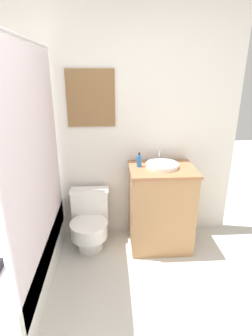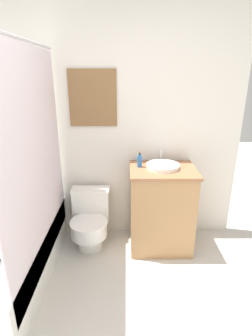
# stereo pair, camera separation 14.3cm
# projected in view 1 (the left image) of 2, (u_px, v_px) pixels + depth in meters

# --- Properties ---
(wall_back) EXTENTS (3.05, 0.07, 2.50)m
(wall_back) POSITION_uv_depth(u_px,v_px,m) (92.00, 125.00, 2.68)
(wall_back) COLOR silver
(wall_back) RESTS_ON ground_plane
(shower_area) EXTENTS (0.68, 1.52, 1.98)m
(shower_area) POSITION_uv_depth(u_px,v_px,m) (12.00, 257.00, 2.24)
(shower_area) COLOR white
(shower_area) RESTS_ON ground_plane
(toilet) EXTENTS (0.40, 0.51, 0.60)m
(toilet) POSITION_uv_depth(u_px,v_px,m) (90.00, 222.00, 2.75)
(toilet) COLOR white
(toilet) RESTS_ON ground_plane
(vanity) EXTENTS (0.65, 0.52, 0.88)m
(vanity) POSITION_uv_depth(u_px,v_px,m) (161.00, 207.00, 2.72)
(vanity) COLOR #AD7F51
(vanity) RESTS_ON ground_plane
(sink) EXTENTS (0.33, 0.36, 0.13)m
(sink) POSITION_uv_depth(u_px,v_px,m) (162.00, 165.00, 2.59)
(sink) COLOR white
(sink) RESTS_ON vanity
(soap_bottle) EXTENTS (0.05, 0.05, 0.14)m
(soap_bottle) POSITION_uv_depth(u_px,v_px,m) (139.00, 161.00, 2.59)
(soap_bottle) COLOR #2D6BB2
(soap_bottle) RESTS_ON vanity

